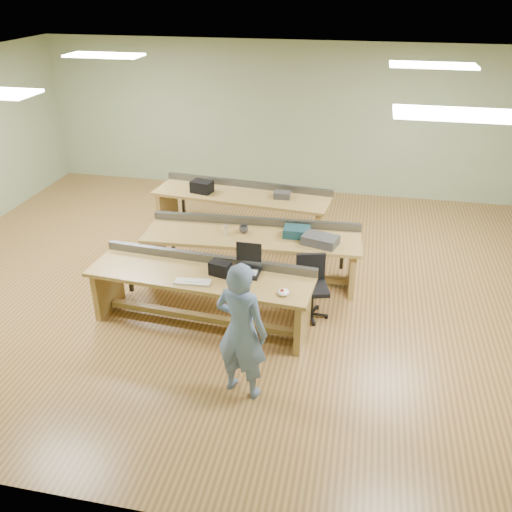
% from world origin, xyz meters
% --- Properties ---
extents(floor, '(10.00, 10.00, 0.00)m').
position_xyz_m(floor, '(0.00, 0.00, 0.00)').
color(floor, olive).
rests_on(floor, ground).
extents(ceiling, '(10.00, 10.00, 0.00)m').
position_xyz_m(ceiling, '(0.00, 0.00, 3.00)').
color(ceiling, silver).
rests_on(ceiling, wall_back).
extents(wall_back, '(10.00, 0.04, 3.00)m').
position_xyz_m(wall_back, '(0.00, 4.00, 1.50)').
color(wall_back, '#91A67D').
rests_on(wall_back, floor).
extents(wall_front, '(10.00, 0.04, 3.00)m').
position_xyz_m(wall_front, '(0.00, -4.00, 1.50)').
color(wall_front, '#91A67D').
rests_on(wall_front, floor).
extents(fluor_panels, '(6.20, 3.50, 0.03)m').
position_xyz_m(fluor_panels, '(0.00, 0.00, 2.97)').
color(fluor_panels, white).
rests_on(fluor_panels, ceiling).
extents(workbench_front, '(2.95, 0.99, 0.86)m').
position_xyz_m(workbench_front, '(-0.23, -1.14, 0.56)').
color(workbench_front, '#AB8948').
rests_on(workbench_front, floor).
extents(workbench_mid, '(3.19, 1.01, 0.86)m').
position_xyz_m(workbench_mid, '(0.18, 0.12, 0.56)').
color(workbench_mid, '#AB8948').
rests_on(workbench_mid, floor).
extents(workbench_back, '(3.12, 1.11, 0.86)m').
position_xyz_m(workbench_back, '(-0.34, 1.67, 0.56)').
color(workbench_back, '#AB8948').
rests_on(workbench_back, floor).
extents(person, '(0.67, 0.52, 1.61)m').
position_xyz_m(person, '(0.58, -2.33, 0.81)').
color(person, slate).
rests_on(person, floor).
extents(laptop_base, '(0.33, 0.27, 0.04)m').
position_xyz_m(laptop_base, '(0.36, -1.06, 0.77)').
color(laptop_base, black).
rests_on(laptop_base, workbench_front).
extents(laptop_screen, '(0.33, 0.02, 0.26)m').
position_xyz_m(laptop_screen, '(0.36, -0.93, 1.01)').
color(laptop_screen, black).
rests_on(laptop_screen, laptop_base).
extents(keyboard, '(0.45, 0.18, 0.03)m').
position_xyz_m(keyboard, '(-0.25, -1.39, 0.76)').
color(keyboard, beige).
rests_on(keyboard, workbench_front).
extents(trackball_mouse, '(0.18, 0.19, 0.07)m').
position_xyz_m(trackball_mouse, '(0.89, -1.43, 0.78)').
color(trackball_mouse, white).
rests_on(trackball_mouse, workbench_front).
extents(camera_bag, '(0.29, 0.23, 0.18)m').
position_xyz_m(camera_bag, '(0.03, -1.12, 0.84)').
color(camera_bag, black).
rests_on(camera_bag, workbench_front).
extents(task_chair, '(0.57, 0.57, 0.86)m').
position_xyz_m(task_chair, '(1.15, -0.68, 0.32)').
color(task_chair, black).
rests_on(task_chair, floor).
extents(parts_bin_teal, '(0.38, 0.28, 0.13)m').
position_xyz_m(parts_bin_teal, '(0.82, 0.19, 0.82)').
color(parts_bin_teal, '#12353C').
rests_on(parts_bin_teal, workbench_mid).
extents(parts_bin_grey, '(0.55, 0.43, 0.13)m').
position_xyz_m(parts_bin_grey, '(1.18, -0.01, 0.82)').
color(parts_bin_grey, '#353638').
rests_on(parts_bin_grey, workbench_mid).
extents(mug, '(0.17, 0.17, 0.11)m').
position_xyz_m(mug, '(0.04, 0.14, 0.80)').
color(mug, '#353638').
rests_on(mug, workbench_mid).
extents(drinks_can, '(0.08, 0.08, 0.13)m').
position_xyz_m(drinks_can, '(-0.20, 0.04, 0.82)').
color(drinks_can, silver).
rests_on(drinks_can, workbench_mid).
extents(storage_box_back, '(0.40, 0.32, 0.20)m').
position_xyz_m(storage_box_back, '(-1.03, 1.59, 0.85)').
color(storage_box_back, black).
rests_on(storage_box_back, workbench_back).
extents(tray_back, '(0.28, 0.21, 0.11)m').
position_xyz_m(tray_back, '(0.37, 1.61, 0.80)').
color(tray_back, '#353638').
rests_on(tray_back, workbench_back).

